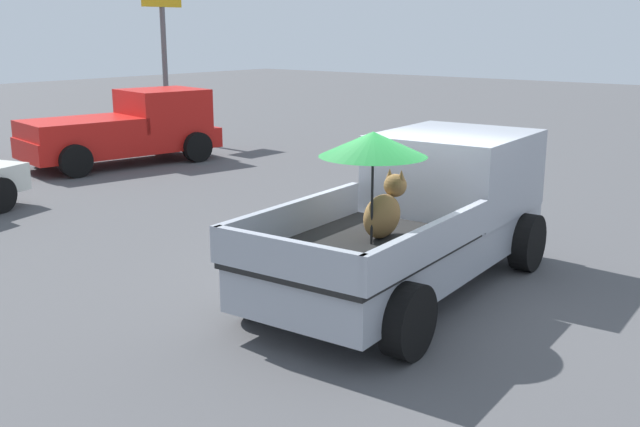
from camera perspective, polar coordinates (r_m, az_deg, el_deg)
name	(u,v)px	position (r m, az deg, el deg)	size (l,w,h in m)	color
ground_plane	(404,291)	(9.69, 6.49, -5.93)	(80.00, 80.00, 0.00)	#4C4C4F
pickup_truck_main	(423,212)	(9.79, 7.91, 0.14)	(5.18, 2.56, 2.18)	black
pickup_truck_red	(129,129)	(19.28, -14.51, 6.35)	(5.05, 2.84, 1.80)	black
motel_sign	(163,25)	(23.10, -12.00, 14.00)	(1.40, 0.16, 4.83)	#59595B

